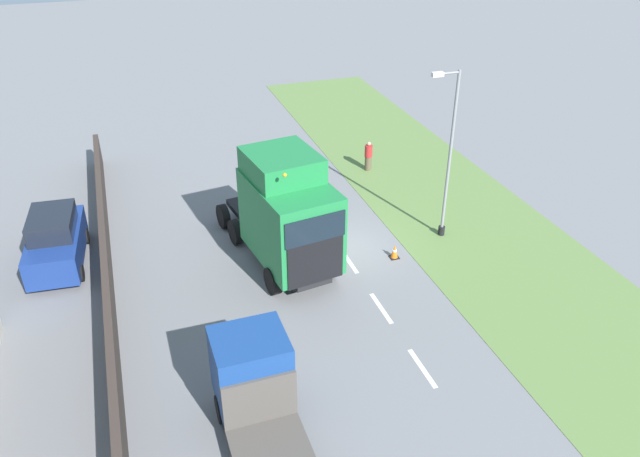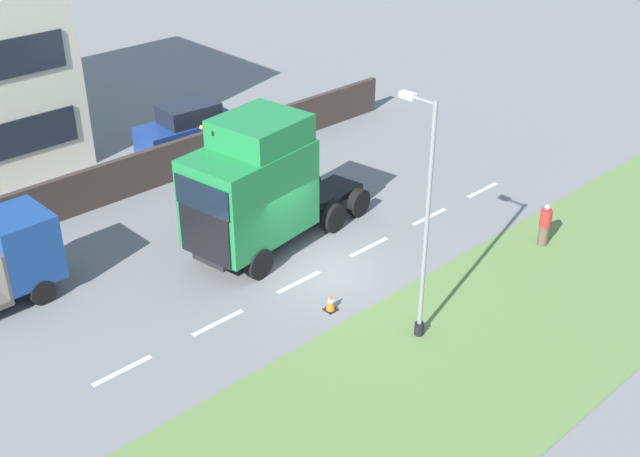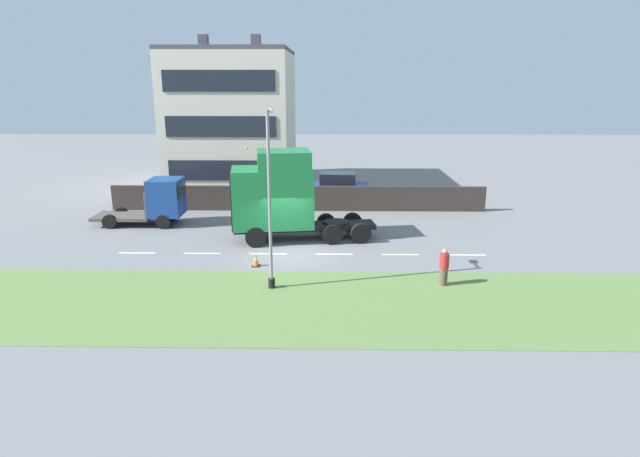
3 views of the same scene
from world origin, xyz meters
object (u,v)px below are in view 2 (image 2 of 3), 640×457
at_px(lorry_cab, 256,188).
at_px(pedestrian, 545,226).
at_px(lamp_post, 423,232).
at_px(flatbed_truck, 8,257).
at_px(traffic_cone_lead, 331,302).
at_px(parked_car, 189,130).

distance_m(lorry_cab, pedestrian, 9.83).
distance_m(lamp_post, pedestrian, 7.46).
height_order(flatbed_truck, traffic_cone_lead, flatbed_truck).
bearing_deg(traffic_cone_lead, flatbed_truck, 42.37).
relative_size(lamp_post, pedestrian, 4.57).
bearing_deg(lamp_post, traffic_cone_lead, 21.38).
bearing_deg(pedestrian, traffic_cone_lead, 74.85).
relative_size(lorry_cab, pedestrian, 4.96).
relative_size(flatbed_truck, traffic_cone_lead, 8.88).
xyz_separation_m(lorry_cab, traffic_cone_lead, (-4.19, 0.64, -2.08)).
bearing_deg(flatbed_truck, traffic_cone_lead, 41.80).
height_order(lorry_cab, parked_car, lorry_cab).
xyz_separation_m(parked_car, pedestrian, (-14.72, -4.20, -0.30)).
distance_m(parked_car, lamp_post, 15.51).
relative_size(parked_car, lamp_post, 0.62).
bearing_deg(flatbed_truck, parked_car, 117.08).
distance_m(flatbed_truck, traffic_cone_lead, 9.76).
xyz_separation_m(flatbed_truck, parked_car, (5.40, -10.31, -0.36)).
relative_size(flatbed_truck, pedestrian, 3.34).
relative_size(pedestrian, traffic_cone_lead, 2.66).
bearing_deg(flatbed_truck, lorry_cab, 66.96).
xyz_separation_m(flatbed_truck, lamp_post, (-9.68, -7.52, 1.94)).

